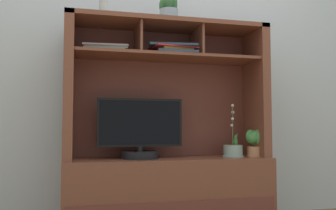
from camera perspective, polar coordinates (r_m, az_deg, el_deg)
name	(u,v)px	position (r m, az deg, el deg)	size (l,w,h in m)	color
back_wall	(160,32)	(2.82, -1.23, 11.40)	(6.00, 0.02, 2.80)	#AEB7BB
media_console	(168,165)	(2.50, -0.05, -9.40)	(1.37, 0.47, 1.40)	brown
tv_monitor	(140,133)	(2.42, -4.40, -4.46)	(0.57, 0.25, 0.40)	black
potted_orchid	(233,150)	(2.61, 10.17, -7.00)	(0.15, 0.15, 0.37)	#89A295
potted_fern	(255,143)	(2.66, 13.54, -5.75)	(0.13, 0.13, 0.20)	#BB7B53
magazine_stack_left	(174,50)	(2.50, 0.91, 8.55)	(0.35, 0.27, 0.06)	#2D394A
magazine_stack_centre	(106,49)	(2.45, -9.76, 8.61)	(0.30, 0.22, 0.04)	slate
diffuser_bottle	(103,8)	(2.52, -10.14, 14.78)	(0.06, 0.06, 0.29)	#B0B4AE
potted_succulent	(169,11)	(2.58, 0.10, 14.48)	(0.15, 0.15, 0.20)	gray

